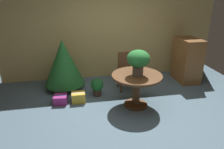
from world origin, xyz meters
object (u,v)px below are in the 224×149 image
at_px(round_dining_table, 137,83).
at_px(gift_box_gold, 78,97).
at_px(gift_box_purple, 61,99).
at_px(potted_plant, 97,86).
at_px(holiday_tree, 64,63).
at_px(flower_vase, 138,60).
at_px(wooden_cabinet, 187,60).
at_px(wooden_chair_far, 126,69).

xyz_separation_m(round_dining_table, gift_box_gold, (-1.23, 0.40, -0.43)).
relative_size(gift_box_purple, potted_plant, 0.73).
bearing_deg(round_dining_table, holiday_tree, 142.06).
height_order(flower_vase, holiday_tree, holiday_tree).
bearing_deg(flower_vase, wooden_cabinet, 32.53).
relative_size(flower_vase, holiday_tree, 0.42).
bearing_deg(wooden_cabinet, holiday_tree, 178.59).
bearing_deg(wooden_cabinet, potted_plant, -169.45).
relative_size(round_dining_table, gift_box_gold, 3.51).
height_order(wooden_chair_far, gift_box_purple, wooden_chair_far).
distance_m(wooden_chair_far, gift_box_purple, 1.75).
relative_size(round_dining_table, potted_plant, 2.48).
bearing_deg(flower_vase, wooden_chair_far, 90.54).
bearing_deg(gift_box_gold, wooden_chair_far, 22.41).
bearing_deg(gift_box_gold, gift_box_purple, 178.25).
height_order(wooden_cabinet, potted_plant, wooden_cabinet).
relative_size(wooden_chair_far, wooden_cabinet, 0.79).
bearing_deg(gift_box_purple, flower_vase, -14.67).
relative_size(flower_vase, wooden_cabinet, 0.45).
relative_size(holiday_tree, gift_box_purple, 4.04).
bearing_deg(gift_box_gold, wooden_cabinet, 13.27).
xyz_separation_m(flower_vase, gift_box_purple, (-1.63, 0.43, -0.96)).
bearing_deg(holiday_tree, flower_vase, -38.17).
xyz_separation_m(flower_vase, gift_box_gold, (-1.23, 0.41, -0.94)).
xyz_separation_m(holiday_tree, gift_box_gold, (0.29, -0.79, -0.58)).
xyz_separation_m(round_dining_table, gift_box_purple, (-1.62, 0.41, -0.44)).
xyz_separation_m(flower_vase, potted_plant, (-0.78, 0.65, -0.81)).
relative_size(round_dining_table, gift_box_purple, 3.38).
height_order(round_dining_table, gift_box_purple, round_dining_table).
distance_m(flower_vase, wooden_chair_far, 1.06).
xyz_separation_m(wooden_chair_far, wooden_cabinet, (1.76, 0.20, 0.06)).
height_order(round_dining_table, holiday_tree, holiday_tree).
distance_m(holiday_tree, gift_box_gold, 1.02).
xyz_separation_m(holiday_tree, potted_plant, (0.75, -0.55, -0.45)).
distance_m(wooden_chair_far, wooden_cabinet, 1.78).
distance_m(flower_vase, wooden_cabinet, 2.13).
distance_m(gift_box_purple, potted_plant, 0.89).
distance_m(flower_vase, holiday_tree, 1.97).
bearing_deg(holiday_tree, potted_plant, -36.36).
relative_size(flower_vase, wooden_chair_far, 0.57).
height_order(gift_box_purple, wooden_cabinet, wooden_cabinet).
relative_size(holiday_tree, wooden_cabinet, 1.08).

